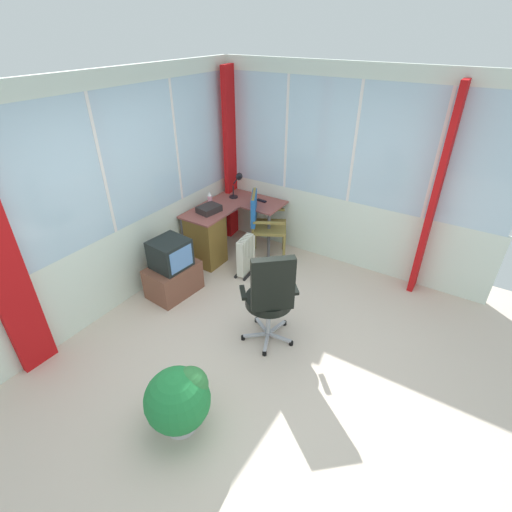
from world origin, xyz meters
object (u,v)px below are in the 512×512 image
(tv_remote, at_px, (262,201))
(desk_lamp, at_px, (239,182))
(desk, at_px, (209,235))
(space_heater, at_px, (246,255))
(office_chair, at_px, (271,295))
(wooden_armchair, at_px, (260,218))
(paper_tray, at_px, (209,209))
(potted_plant, at_px, (179,399))
(spray_bottle, at_px, (210,199))
(tv_on_stand, at_px, (173,270))

(tv_remote, bearing_deg, desk_lamp, 98.34)
(desk_lamp, bearing_deg, desk, 177.87)
(desk_lamp, bearing_deg, space_heater, -140.34)
(space_heater, bearing_deg, office_chair, -135.97)
(desk, distance_m, space_heater, 0.64)
(desk_lamp, height_order, wooden_armchair, desk_lamp)
(paper_tray, bearing_deg, desk_lamp, -3.40)
(space_heater, bearing_deg, desk, 90.51)
(space_heater, bearing_deg, desk_lamp, 39.66)
(wooden_armchair, relative_size, potted_plant, 1.63)
(spray_bottle, xyz_separation_m, paper_tray, (-0.16, -0.11, -0.06))
(space_heater, bearing_deg, paper_tray, 85.76)
(tv_on_stand, bearing_deg, desk_lamp, 2.66)
(desk, distance_m, desk_lamp, 0.93)
(desk, bearing_deg, paper_tray, 13.86)
(wooden_armchair, bearing_deg, tv_on_stand, 161.32)
(desk, xyz_separation_m, wooden_armchair, (0.48, -0.56, 0.22))
(desk, distance_m, spray_bottle, 0.51)
(desk, xyz_separation_m, tv_remote, (0.75, -0.41, 0.35))
(spray_bottle, bearing_deg, office_chair, -125.21)
(wooden_armchair, bearing_deg, paper_tray, 126.68)
(desk_lamp, bearing_deg, spray_bottle, 163.99)
(desk_lamp, xyz_separation_m, tv_on_stand, (-1.61, -0.07, -0.65))
(desk_lamp, xyz_separation_m, spray_bottle, (-0.52, 0.15, -0.13))
(office_chair, height_order, space_heater, office_chair)
(desk, height_order, wooden_armchair, wooden_armchair)
(desk_lamp, relative_size, potted_plant, 0.59)
(desk_lamp, height_order, tv_remote, desk_lamp)
(office_chair, bearing_deg, space_heater, 44.03)
(space_heater, bearing_deg, tv_on_stand, 149.11)
(tv_remote, height_order, office_chair, office_chair)
(desk, bearing_deg, potted_plant, -146.94)
(spray_bottle, xyz_separation_m, office_chair, (-1.21, -1.72, -0.20))
(desk, relative_size, desk_lamp, 3.51)
(space_heater, xyz_separation_m, potted_plant, (-2.27, -0.85, 0.06))
(desk_lamp, distance_m, wooden_armchair, 0.68)
(space_heater, distance_m, potted_plant, 2.43)
(spray_bottle, height_order, office_chair, office_chair)
(paper_tray, height_order, tv_on_stand, paper_tray)
(office_chair, bearing_deg, tv_on_stand, 85.22)
(tv_remote, bearing_deg, paper_tray, 153.72)
(paper_tray, distance_m, office_chair, 1.93)
(office_chair, bearing_deg, paper_tray, 56.86)
(desk_lamp, distance_m, potted_plant, 3.39)
(tv_on_stand, bearing_deg, tv_remote, -10.79)
(desk, bearing_deg, spray_bottle, 29.40)
(office_chair, xyz_separation_m, tv_on_stand, (0.13, 1.50, -0.31))
(desk, bearing_deg, space_heater, -89.49)
(desk_lamp, distance_m, paper_tray, 0.70)
(spray_bottle, xyz_separation_m, tv_on_stand, (-1.09, -0.22, -0.52))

